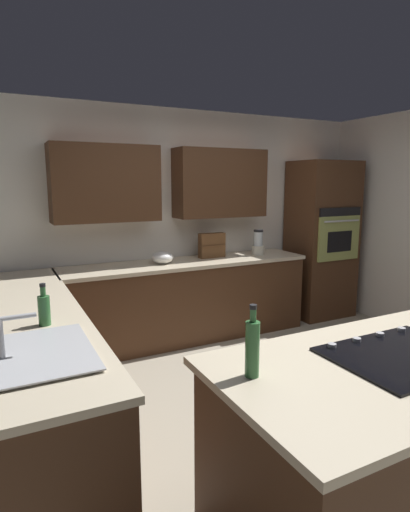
% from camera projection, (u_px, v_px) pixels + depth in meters
% --- Properties ---
extents(ground_plane, '(14.00, 14.00, 0.00)m').
position_uv_depth(ground_plane, '(288.00, 405.00, 3.36)').
color(ground_plane, '#9E937F').
extents(wall_back, '(6.00, 0.44, 2.60)m').
position_uv_depth(wall_back, '(178.00, 212.00, 4.87)').
color(wall_back, white).
rests_on(wall_back, ground).
extents(lower_cabinets_back, '(2.80, 0.60, 0.86)m').
position_uv_depth(lower_cabinets_back, '(188.00, 302.00, 4.75)').
color(lower_cabinets_back, '#472B19').
rests_on(lower_cabinets_back, ground).
extents(countertop_back, '(2.84, 0.64, 0.04)m').
position_uv_depth(countertop_back, '(188.00, 263.00, 4.67)').
color(countertop_back, beige).
rests_on(countertop_back, lower_cabinets_back).
extents(lower_cabinets_side, '(0.60, 2.90, 0.86)m').
position_uv_depth(lower_cabinets_side, '(36.00, 374.00, 2.96)').
color(lower_cabinets_side, '#472B19').
rests_on(lower_cabinets_side, ground).
extents(countertop_side, '(0.64, 2.94, 0.04)m').
position_uv_depth(countertop_side, '(32.00, 313.00, 2.88)').
color(countertop_side, beige).
rests_on(countertop_side, lower_cabinets_side).
extents(island_base, '(1.93, 0.94, 0.86)m').
position_uv_depth(island_base, '(397.00, 440.00, 2.20)').
color(island_base, '#472B19').
rests_on(island_base, ground).
extents(island_top, '(2.01, 1.02, 0.04)m').
position_uv_depth(island_top, '(404.00, 360.00, 2.12)').
color(island_top, beige).
rests_on(island_top, island_base).
extents(wall_oven, '(0.80, 0.66, 2.04)m').
position_uv_depth(wall_oven, '(321.00, 240.00, 5.51)').
color(wall_oven, '#472B19').
rests_on(wall_oven, ground).
extents(sink_unit, '(0.46, 0.70, 0.23)m').
position_uv_depth(sink_unit, '(44.00, 352.00, 2.13)').
color(sink_unit, '#515456').
rests_on(sink_unit, countertop_side).
extents(cooktop, '(0.76, 0.56, 0.03)m').
position_uv_depth(cooktop, '(403.00, 354.00, 2.13)').
color(cooktop, black).
rests_on(cooktop, island_top).
extents(blender, '(0.15, 0.15, 0.31)m').
position_uv_depth(blender, '(258.00, 244.00, 5.07)').
color(blender, beige).
rests_on(blender, countertop_back).
extents(mixing_bowl, '(0.24, 0.24, 0.13)m').
position_uv_depth(mixing_bowl, '(162.00, 258.00, 4.53)').
color(mixing_bowl, white).
rests_on(mixing_bowl, countertop_back).
extents(spice_rack, '(0.31, 0.11, 0.29)m').
position_uv_depth(spice_rack, '(212.00, 245.00, 4.87)').
color(spice_rack, brown).
rests_on(spice_rack, countertop_back).
extents(dish_soap_bottle, '(0.07, 0.07, 0.26)m').
position_uv_depth(dish_soap_bottle, '(44.00, 309.00, 2.57)').
color(dish_soap_bottle, '#336B38').
rests_on(dish_soap_bottle, countertop_side).
extents(oil_bottle, '(0.07, 0.07, 0.34)m').
position_uv_depth(oil_bottle, '(252.00, 347.00, 1.88)').
color(oil_bottle, '#336B38').
rests_on(oil_bottle, island_top).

